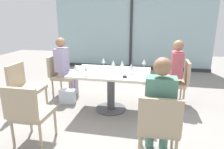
% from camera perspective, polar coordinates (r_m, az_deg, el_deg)
% --- Properties ---
extents(ground_plane, '(12.00, 12.00, 0.00)m').
position_cam_1_polar(ground_plane, '(3.87, -0.30, -9.70)').
color(ground_plane, gray).
extents(window_wall_backdrop, '(5.03, 0.10, 2.70)m').
position_cam_1_polar(window_wall_backdrop, '(6.66, 5.40, 11.91)').
color(window_wall_backdrop, '#97B7BC').
rests_on(window_wall_backdrop, ground_plane).
extents(dining_table_main, '(1.38, 0.91, 0.73)m').
position_cam_1_polar(dining_table_main, '(3.66, -0.31, -1.81)').
color(dining_table_main, silver).
rests_on(dining_table_main, ground_plane).
extents(chair_far_left, '(0.50, 0.46, 0.87)m').
position_cam_1_polar(chair_far_left, '(4.53, -14.27, 0.37)').
color(chair_far_left, tan).
rests_on(chair_far_left, ground_plane).
extents(chair_far_right, '(0.50, 0.46, 0.87)m').
position_cam_1_polar(chair_far_right, '(4.13, 18.04, -1.45)').
color(chair_far_right, tan).
rests_on(chair_far_right, ground_plane).
extents(chair_front_right, '(0.46, 0.50, 0.87)m').
position_cam_1_polar(chair_front_right, '(2.44, 12.97, -13.42)').
color(chair_front_right, tan).
rests_on(chair_front_right, ground_plane).
extents(chair_front_left, '(0.46, 0.50, 0.87)m').
position_cam_1_polar(chair_front_left, '(2.88, -22.37, -9.52)').
color(chair_front_left, tan).
rests_on(chair_front_left, ground_plane).
extents(chair_side_end, '(0.50, 0.46, 0.87)m').
position_cam_1_polar(chair_side_end, '(3.98, -23.38, -2.63)').
color(chair_side_end, tan).
rests_on(chair_side_end, ground_plane).
extents(person_far_left, '(0.39, 0.34, 1.26)m').
position_cam_1_polar(person_far_left, '(4.43, -13.17, 2.83)').
color(person_far_left, '#9E93B7').
rests_on(person_far_left, ground_plane).
extents(person_far_right, '(0.39, 0.34, 1.26)m').
position_cam_1_polar(person_far_right, '(4.06, 16.76, 1.37)').
color(person_far_right, '#B24C56').
rests_on(person_far_right, ground_plane).
extents(person_front_right, '(0.34, 0.39, 1.26)m').
position_cam_1_polar(person_front_right, '(2.45, 13.22, -8.01)').
color(person_front_right, '#4C7F6B').
rests_on(person_front_right, ground_plane).
extents(wine_glass_0, '(0.07, 0.07, 0.18)m').
position_cam_1_polar(wine_glass_0, '(3.45, -10.22, 2.05)').
color(wine_glass_0, silver).
rests_on(wine_glass_0, dining_table_main).
extents(wine_glass_1, '(0.07, 0.07, 0.18)m').
position_cam_1_polar(wine_glass_1, '(3.91, -2.41, 3.95)').
color(wine_glass_1, silver).
rests_on(wine_glass_1, dining_table_main).
extents(wine_glass_2, '(0.07, 0.07, 0.18)m').
position_cam_1_polar(wine_glass_2, '(3.66, 2.89, 3.09)').
color(wine_glass_2, silver).
rests_on(wine_glass_2, dining_table_main).
extents(wine_glass_3, '(0.07, 0.07, 0.18)m').
position_cam_1_polar(wine_glass_3, '(3.83, 9.02, 3.51)').
color(wine_glass_3, silver).
rests_on(wine_glass_3, dining_table_main).
extents(wine_glass_4, '(0.07, 0.07, 0.18)m').
position_cam_1_polar(wine_glass_4, '(3.72, 0.36, 3.34)').
color(wine_glass_4, silver).
rests_on(wine_glass_4, dining_table_main).
extents(wine_glass_5, '(0.07, 0.07, 0.18)m').
position_cam_1_polar(wine_glass_5, '(3.36, -7.32, 1.82)').
color(wine_glass_5, silver).
rests_on(wine_glass_5, dining_table_main).
extents(wine_glass_6, '(0.07, 0.07, 0.18)m').
position_cam_1_polar(wine_glass_6, '(3.45, 5.41, 2.23)').
color(wine_glass_6, silver).
rests_on(wine_glass_6, dining_table_main).
extents(coffee_cup, '(0.08, 0.08, 0.09)m').
position_cam_1_polar(coffee_cup, '(3.73, -9.64, 1.74)').
color(coffee_cup, white).
rests_on(coffee_cup, dining_table_main).
extents(cell_phone_on_table, '(0.10, 0.15, 0.01)m').
position_cam_1_polar(cell_phone_on_table, '(3.31, 3.59, -0.63)').
color(cell_phone_on_table, black).
rests_on(cell_phone_on_table, dining_table_main).
extents(handbag_0, '(0.32, 0.20, 0.28)m').
position_cam_1_polar(handbag_0, '(4.17, -12.36, -6.04)').
color(handbag_0, silver).
rests_on(handbag_0, ground_plane).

